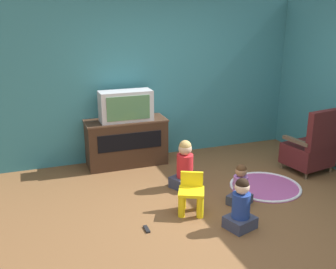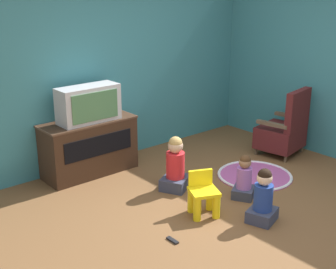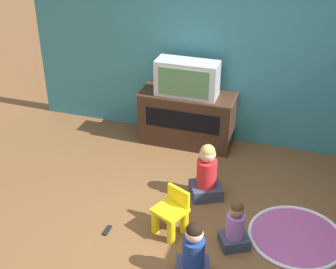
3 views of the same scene
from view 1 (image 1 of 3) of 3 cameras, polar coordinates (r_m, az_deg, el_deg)
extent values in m
plane|color=brown|center=(4.89, 8.19, -11.14)|extent=(30.00, 30.00, 0.00)
cube|color=teal|center=(6.37, -3.51, 7.86)|extent=(5.37, 0.12, 2.53)
cube|color=#382316|center=(6.18, -6.06, -1.12)|extent=(1.23, 0.48, 0.73)
cube|color=#503626|center=(6.08, -6.17, 2.02)|extent=(1.25, 0.49, 0.02)
cube|color=black|center=(5.93, -5.51, -1.03)|extent=(0.98, 0.01, 0.26)
cube|color=#B7B7BC|center=(5.98, -6.14, 4.16)|extent=(0.79, 0.31, 0.46)
cube|color=#47754C|center=(5.83, -5.75, 3.82)|extent=(0.65, 0.02, 0.36)
cylinder|color=brown|center=(6.71, 19.37, -3.38)|extent=(0.04, 0.04, 0.10)
cylinder|color=brown|center=(6.34, 16.20, -4.30)|extent=(0.04, 0.04, 0.10)
cylinder|color=brown|center=(6.44, 22.52, -4.64)|extent=(0.04, 0.04, 0.10)
cylinder|color=brown|center=(6.05, 19.39, -5.68)|extent=(0.04, 0.04, 0.10)
cube|color=#4C1919|center=(6.31, 19.57, -2.71)|extent=(0.71, 0.66, 0.32)
cube|color=#4C1919|center=(6.03, 21.69, 0.61)|extent=(0.60, 0.20, 0.57)
cube|color=brown|center=(6.43, 21.43, -0.10)|extent=(0.15, 0.48, 0.05)
cube|color=brown|center=(6.02, 18.09, -0.89)|extent=(0.15, 0.48, 0.05)
cylinder|color=yellow|center=(4.69, 1.99, -10.21)|extent=(0.08, 0.08, 0.30)
cylinder|color=yellow|center=(4.69, 4.69, -10.29)|extent=(0.08, 0.08, 0.30)
cylinder|color=yellow|center=(4.87, 2.13, -9.10)|extent=(0.08, 0.08, 0.30)
cylinder|color=yellow|center=(4.87, 4.72, -9.18)|extent=(0.08, 0.08, 0.30)
cube|color=yellow|center=(4.72, 3.41, -8.29)|extent=(0.39, 0.39, 0.04)
cube|color=yellow|center=(4.79, 3.48, -6.44)|extent=(0.26, 0.15, 0.18)
cylinder|color=#A54C8C|center=(5.64, 13.93, -7.36)|extent=(0.98, 0.98, 0.01)
torus|color=silver|center=(5.64, 13.93, -7.31)|extent=(0.98, 0.98, 0.04)
cube|color=#33384C|center=(4.58, 10.36, -12.42)|extent=(0.37, 0.35, 0.13)
cylinder|color=navy|center=(4.48, 10.51, -10.07)|extent=(0.20, 0.20, 0.29)
sphere|color=beige|center=(4.38, 10.67, -7.51)|extent=(0.16, 0.16, 0.16)
sphere|color=black|center=(4.37, 10.69, -7.17)|extent=(0.15, 0.15, 0.15)
cube|color=#33384C|center=(5.10, 10.33, -9.24)|extent=(0.36, 0.34, 0.12)
cylinder|color=#A566BF|center=(5.01, 10.45, -7.33)|extent=(0.18, 0.18, 0.26)
sphere|color=#9E7051|center=(4.94, 10.58, -5.25)|extent=(0.15, 0.15, 0.15)
sphere|color=#472D19|center=(4.93, 10.59, -4.98)|extent=(0.13, 0.13, 0.13)
cube|color=#33384C|center=(5.47, 2.44, -6.85)|extent=(0.44, 0.42, 0.15)
cylinder|color=red|center=(5.37, 2.47, -4.55)|extent=(0.23, 0.23, 0.32)
sphere|color=#D8AD8C|center=(5.29, 2.50, -2.05)|extent=(0.18, 0.18, 0.18)
sphere|color=tan|center=(5.28, 2.51, -1.73)|extent=(0.17, 0.17, 0.17)
cube|color=black|center=(4.50, -3.12, -13.55)|extent=(0.05, 0.15, 0.02)
camera|label=2|loc=(1.70, -89.28, 5.83)|focal=50.00mm
camera|label=3|loc=(2.99, 69.22, 25.42)|focal=50.00mm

